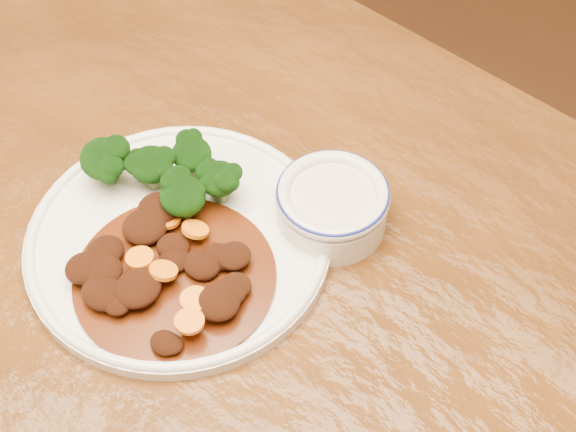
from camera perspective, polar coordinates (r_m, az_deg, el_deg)
The scene contains 5 objects.
dining_table at distance 0.87m, azimuth -6.87°, elevation -6.69°, with size 1.60×1.07×0.75m.
dinner_plate at distance 0.82m, azimuth -7.77°, elevation -1.55°, with size 0.31×0.31×0.02m.
broccoli_florets at distance 0.83m, azimuth -8.90°, elevation 3.19°, with size 0.16×0.11×0.05m.
mince_stew at distance 0.78m, azimuth -9.04°, elevation -3.81°, with size 0.20×0.20×0.03m.
dip_bowl at distance 0.81m, azimuth 3.15°, elevation 0.83°, with size 0.12×0.12×0.05m.
Camera 1 is at (0.35, -0.31, 1.41)m, focal length 50.00 mm.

